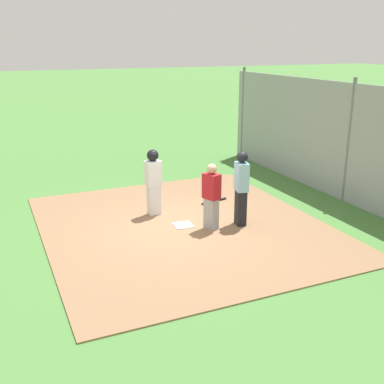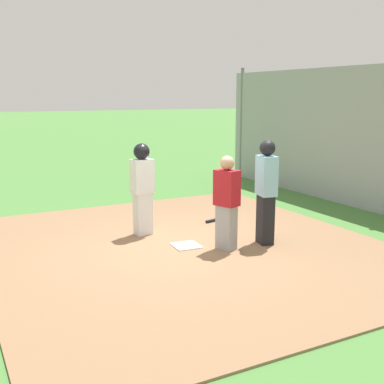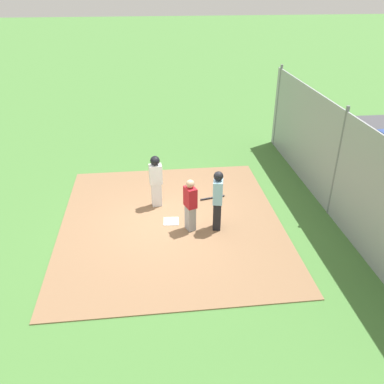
% 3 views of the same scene
% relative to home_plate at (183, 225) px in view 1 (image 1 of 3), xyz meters
% --- Properties ---
extents(ground_plane, '(140.00, 140.00, 0.00)m').
position_rel_home_plate_xyz_m(ground_plane, '(0.00, 0.00, -0.04)').
color(ground_plane, '#477A38').
extents(dirt_infield, '(7.20, 6.40, 0.03)m').
position_rel_home_plate_xyz_m(dirt_infield, '(0.00, 0.00, -0.03)').
color(dirt_infield, '#896647').
rests_on(dirt_infield, ground_plane).
extents(home_plate, '(0.47, 0.47, 0.02)m').
position_rel_home_plate_xyz_m(home_plate, '(0.00, 0.00, 0.00)').
color(home_plate, white).
rests_on(home_plate, dirt_infield).
extents(catcher, '(0.45, 0.37, 1.56)m').
position_rel_home_plate_xyz_m(catcher, '(-0.44, -0.52, 0.80)').
color(catcher, '#9E9EA3').
rests_on(catcher, dirt_infield).
extents(umpire, '(0.43, 0.33, 1.79)m').
position_rel_home_plate_xyz_m(umpire, '(-0.48, -1.28, 0.94)').
color(umpire, black).
rests_on(umpire, dirt_infield).
extents(runner, '(0.30, 0.41, 1.68)m').
position_rel_home_plate_xyz_m(runner, '(1.02, 0.37, 0.95)').
color(runner, silver).
rests_on(runner, dirt_infield).
extents(baseball_bat, '(0.25, 0.82, 0.06)m').
position_rel_home_plate_xyz_m(baseball_bat, '(1.24, -1.44, 0.02)').
color(baseball_bat, black).
rests_on(baseball_bat, dirt_infield).
extents(backstop_fence, '(12.00, 0.10, 3.35)m').
position_rel_home_plate_xyz_m(backstop_fence, '(0.00, -4.84, 1.56)').
color(backstop_fence, '#93999E').
rests_on(backstop_fence, ground_plane).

